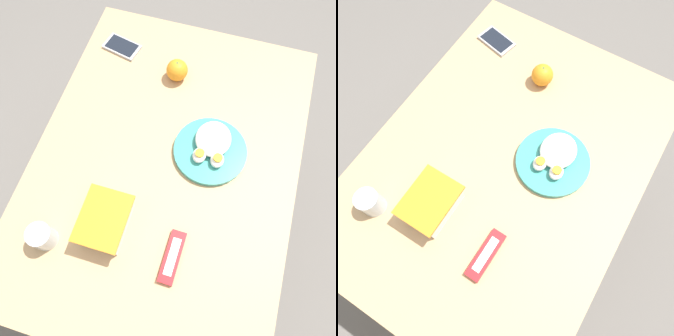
% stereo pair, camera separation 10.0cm
% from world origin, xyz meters
% --- Properties ---
extents(ground_plane, '(10.00, 10.00, 0.00)m').
position_xyz_m(ground_plane, '(0.00, 0.00, 0.00)').
color(ground_plane, '#66605B').
extents(table, '(1.15, 0.83, 0.75)m').
position_xyz_m(table, '(0.00, 0.00, 0.66)').
color(table, tan).
rests_on(table, ground_plane).
extents(food_container, '(0.17, 0.13, 0.08)m').
position_xyz_m(food_container, '(-0.24, 0.10, 0.79)').
color(food_container, white).
rests_on(food_container, table).
extents(orange_fruit, '(0.07, 0.07, 0.07)m').
position_xyz_m(orange_fruit, '(0.33, 0.05, 0.79)').
color(orange_fruit, orange).
rests_on(orange_fruit, table).
extents(rice_plate, '(0.23, 0.23, 0.06)m').
position_xyz_m(rice_plate, '(0.08, -0.13, 0.77)').
color(rice_plate, teal).
rests_on(rice_plate, table).
extents(candy_bar, '(0.15, 0.05, 0.02)m').
position_xyz_m(candy_bar, '(-0.28, -0.10, 0.76)').
color(candy_bar, red).
rests_on(candy_bar, table).
extents(cell_phone, '(0.10, 0.14, 0.01)m').
position_xyz_m(cell_phone, '(0.40, 0.29, 0.76)').
color(cell_phone, '#ADADB2').
rests_on(cell_phone, table).
extents(drinking_glass, '(0.07, 0.07, 0.08)m').
position_xyz_m(drinking_glass, '(-0.33, 0.26, 0.79)').
color(drinking_glass, silver).
rests_on(drinking_glass, table).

